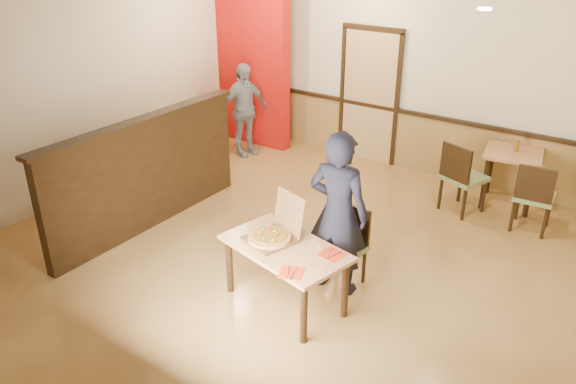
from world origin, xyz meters
name	(u,v)px	position (x,y,z in m)	size (l,w,h in m)	color
floor	(286,265)	(0.00, 0.00, 0.00)	(7.00, 7.00, 0.00)	tan
ceiling	(285,13)	(0.00, 0.00, 2.80)	(7.00, 7.00, 0.00)	black
wall_back	(419,82)	(0.00, 3.50, 1.40)	(7.00, 7.00, 0.00)	#F0E6BC
wall_left	(77,98)	(-3.50, 0.00, 1.40)	(7.00, 7.00, 0.00)	#F0E6BC
wainscot_back	(413,142)	(0.00, 3.47, 0.45)	(7.00, 0.04, 0.90)	olive
chair_rail_back	(415,114)	(0.00, 3.45, 0.92)	(7.00, 0.06, 0.06)	black
back_door	(369,97)	(-0.80, 3.46, 1.05)	(0.90, 0.06, 2.10)	tan
booth_partition	(146,172)	(-2.00, -0.20, 0.74)	(0.20, 3.10, 1.44)	black
red_accent_panel	(248,63)	(-2.90, 3.00, 1.40)	(1.60, 0.20, 2.78)	#B4120C
spot_c	(485,9)	(1.40, 1.50, 2.78)	(0.14, 0.14, 0.02)	#FFF4B2
main_table	(285,255)	(0.41, -0.58, 0.58)	(1.40, 0.98, 0.68)	tan
diner_chair	(345,243)	(0.70, 0.11, 0.48)	(0.47, 0.47, 0.87)	#73874F
side_chair_left	(461,175)	(1.14, 2.43, 0.54)	(0.63, 0.63, 0.99)	#73874F
side_chair_right	(534,195)	(2.07, 2.43, 0.51)	(0.50, 0.50, 0.93)	#73874F
side_table	(512,164)	(1.61, 3.05, 0.60)	(0.84, 0.84, 0.78)	tan
diner	(338,214)	(0.68, -0.03, 0.89)	(0.65, 0.43, 1.78)	black
passerby	(244,110)	(-2.57, 2.43, 0.78)	(0.91, 0.38, 1.55)	gray
pizza_box	(273,235)	(0.23, -0.55, 0.74)	(0.55, 0.61, 0.45)	brown
pizza	(269,237)	(0.22, -0.59, 0.73)	(0.44, 0.44, 0.03)	#D3894C
napkin_near	(291,273)	(0.72, -0.94, 0.68)	(0.28, 0.28, 0.01)	red
napkin_far	(332,254)	(0.86, -0.46, 0.68)	(0.25, 0.25, 0.01)	red
condiment	(517,145)	(1.62, 3.09, 0.87)	(0.07, 0.07, 0.17)	brown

